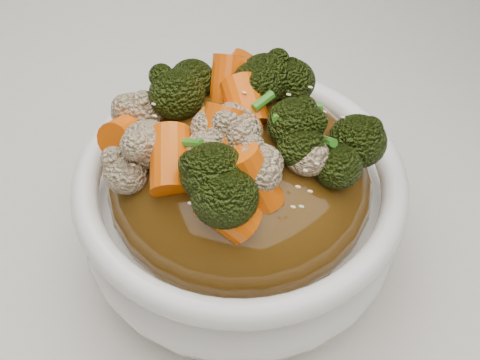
% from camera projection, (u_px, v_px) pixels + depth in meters
% --- Properties ---
extents(tablecloth, '(1.20, 0.80, 0.04)m').
position_uv_depth(tablecloth, '(202.00, 209.00, 0.55)').
color(tablecloth, silver).
rests_on(tablecloth, dining_table).
extents(bowl, '(0.28, 0.28, 0.09)m').
position_uv_depth(bowl, '(240.00, 211.00, 0.47)').
color(bowl, white).
rests_on(bowl, tablecloth).
extents(sauce_base, '(0.22, 0.22, 0.10)m').
position_uv_depth(sauce_base, '(240.00, 183.00, 0.45)').
color(sauce_base, '#50320D').
rests_on(sauce_base, bowl).
extents(carrots, '(0.22, 0.22, 0.05)m').
position_uv_depth(carrots, '(240.00, 113.00, 0.40)').
color(carrots, '#F15F07').
rests_on(carrots, sauce_base).
extents(broccoli, '(0.22, 0.22, 0.05)m').
position_uv_depth(broccoli, '(240.00, 114.00, 0.40)').
color(broccoli, black).
rests_on(broccoli, sauce_base).
extents(cauliflower, '(0.22, 0.22, 0.04)m').
position_uv_depth(cauliflower, '(240.00, 117.00, 0.40)').
color(cauliflower, '#CBB38A').
rests_on(cauliflower, sauce_base).
extents(scallions, '(0.17, 0.17, 0.02)m').
position_uv_depth(scallions, '(240.00, 112.00, 0.40)').
color(scallions, '#2F791B').
rests_on(scallions, sauce_base).
extents(sesame_seeds, '(0.20, 0.20, 0.01)m').
position_uv_depth(sesame_seeds, '(240.00, 112.00, 0.40)').
color(sesame_seeds, beige).
rests_on(sesame_seeds, sauce_base).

